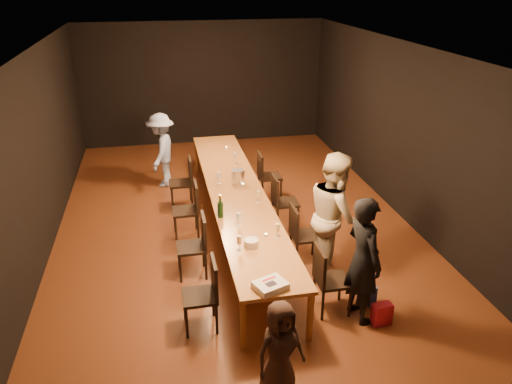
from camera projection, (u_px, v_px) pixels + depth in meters
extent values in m
plane|color=#472411|center=(237.00, 230.00, 8.54)|extent=(10.00, 10.00, 0.00)
cube|color=black|center=(203.00, 84.00, 12.41)|extent=(6.00, 0.04, 3.00)
cube|color=black|center=(352.00, 376.00, 3.45)|extent=(6.00, 0.04, 3.00)
cube|color=black|center=(36.00, 160.00, 7.39)|extent=(0.04, 10.00, 3.00)
cube|color=black|center=(409.00, 136.00, 8.47)|extent=(0.04, 10.00, 3.00)
cube|color=silver|center=(234.00, 50.00, 7.32)|extent=(6.00, 10.00, 0.04)
cube|color=#9B5A2D|center=(236.00, 192.00, 8.24)|extent=(0.90, 6.00, 0.05)
cylinder|color=#9B5A2D|center=(243.00, 324.00, 5.73)|extent=(0.08, 0.08, 0.70)
cylinder|color=#9B5A2D|center=(310.00, 316.00, 5.87)|extent=(0.08, 0.08, 0.70)
cylinder|color=#9B5A2D|center=(197.00, 156.00, 10.92)|extent=(0.08, 0.08, 0.70)
cylinder|color=#9B5A2D|center=(233.00, 154.00, 11.07)|extent=(0.08, 0.08, 0.70)
imported|color=black|center=(363.00, 260.00, 6.09)|extent=(0.52, 0.68, 1.67)
imported|color=beige|center=(335.00, 216.00, 6.98)|extent=(0.80, 0.98, 1.86)
imported|color=#8197C8|center=(162.00, 150.00, 10.07)|extent=(0.79, 1.09, 1.51)
imported|color=#3D2922|center=(280.00, 350.00, 5.05)|extent=(0.63, 0.51, 1.11)
cube|color=red|center=(382.00, 314.00, 6.22)|extent=(0.26, 0.16, 0.29)
cube|color=#284EB1|center=(367.00, 295.00, 6.60)|extent=(0.23, 0.16, 0.28)
cube|color=white|center=(270.00, 285.00, 5.67)|extent=(0.43, 0.39, 0.08)
cube|color=black|center=(271.00, 284.00, 5.63)|extent=(0.15, 0.13, 0.00)
cube|color=red|center=(269.00, 279.00, 5.72)|extent=(0.18, 0.09, 0.00)
cylinder|color=silver|center=(251.00, 243.00, 6.52)|extent=(0.22, 0.22, 0.11)
cylinder|color=silver|center=(238.00, 176.00, 8.46)|extent=(0.29, 0.29, 0.24)
cylinder|color=#B2B7B2|center=(266.00, 235.00, 6.81)|extent=(0.05, 0.05, 0.03)
cylinder|color=#B2B7B2|center=(243.00, 185.00, 8.41)|extent=(0.05, 0.05, 0.03)
cylinder|color=#B2B7B2|center=(226.00, 147.00, 10.19)|extent=(0.05, 0.05, 0.03)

